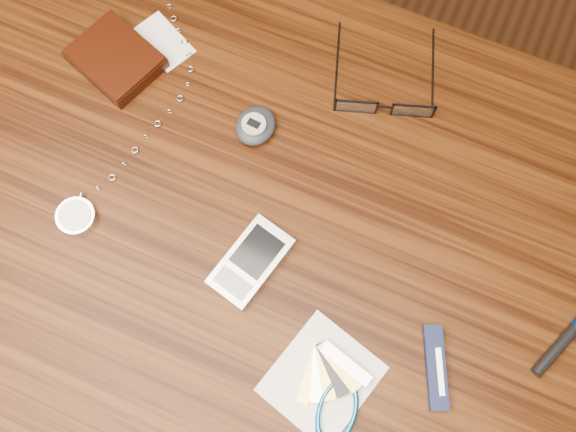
% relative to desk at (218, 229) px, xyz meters
% --- Properties ---
extents(ground, '(3.80, 3.80, 0.00)m').
position_rel_desk_xyz_m(ground, '(0.00, 0.00, -0.65)').
color(ground, '#472814').
rests_on(ground, ground).
extents(desk, '(1.00, 0.70, 0.75)m').
position_rel_desk_xyz_m(desk, '(0.00, 0.00, 0.00)').
color(desk, '#351A08').
rests_on(desk, ground).
extents(wallet_and_card, '(0.15, 0.15, 0.02)m').
position_rel_desk_xyz_m(wallet_and_card, '(-0.19, 0.13, 0.11)').
color(wallet_and_card, black).
rests_on(wallet_and_card, desk).
extents(eyeglasses, '(0.16, 0.16, 0.03)m').
position_rel_desk_xyz_m(eyeglasses, '(0.14, 0.20, 0.11)').
color(eyeglasses, black).
rests_on(eyeglasses, desk).
extents(pocket_watch, '(0.10, 0.35, 0.01)m').
position_rel_desk_xyz_m(pocket_watch, '(-0.14, -0.06, 0.11)').
color(pocket_watch, silver).
rests_on(pocket_watch, desk).
extents(pda_phone, '(0.08, 0.11, 0.02)m').
position_rel_desk_xyz_m(pda_phone, '(0.08, -0.04, 0.11)').
color(pda_phone, silver).
rests_on(pda_phone, desk).
extents(pedometer, '(0.05, 0.06, 0.02)m').
position_rel_desk_xyz_m(pedometer, '(0.01, 0.11, 0.11)').
color(pedometer, black).
rests_on(pedometer, desk).
extents(notepad_keys, '(0.13, 0.14, 0.01)m').
position_rel_desk_xyz_m(notepad_keys, '(0.21, -0.14, 0.11)').
color(notepad_keys, white).
rests_on(notepad_keys, desk).
extents(pocket_knife, '(0.06, 0.09, 0.01)m').
position_rel_desk_xyz_m(pocket_knife, '(0.31, -0.07, 0.11)').
color(pocket_knife, '#0A1934').
rests_on(pocket_knife, desk).
extents(black_blue_pen, '(0.05, 0.10, 0.01)m').
position_rel_desk_xyz_m(black_blue_pen, '(0.43, 0.01, 0.11)').
color(black_blue_pen, black).
rests_on(black_blue_pen, desk).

